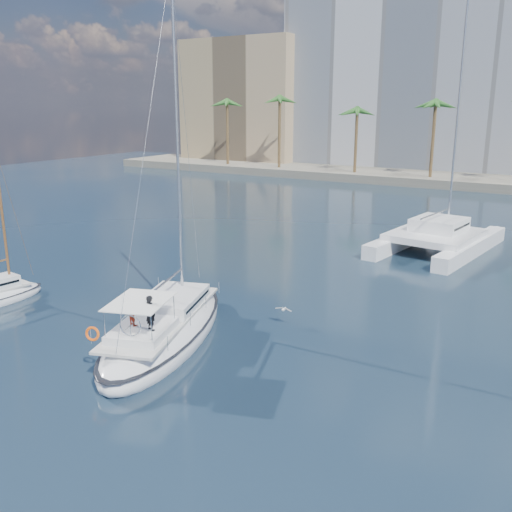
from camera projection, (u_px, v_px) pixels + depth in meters
The scene contains 9 objects.
ground at pixel (242, 326), 29.31m from camera, with size 160.00×160.00×0.00m, color black.
quay at pixel (476, 181), 79.59m from camera, with size 120.00×14.00×1.20m, color gray.
building_modern at pixel (421, 84), 92.02m from camera, with size 42.00×16.00×28.00m, color silver.
building_tan_left at pixel (250, 104), 104.46m from camera, with size 22.00×14.00×22.00m, color tan.
palm_left at pixel (254, 108), 90.73m from camera, with size 3.60×3.60×12.30m.
palm_centre at pixel (478, 110), 73.77m from camera, with size 3.60×3.60×12.30m.
main_sloop at pixel (165, 330), 27.39m from camera, with size 7.55×12.81×18.12m.
catamaran at pixel (437, 235), 44.20m from camera, with size 8.01×13.58×18.66m.
seagull at pixel (284, 309), 29.25m from camera, with size 0.96×0.41×0.18m.
Camera 1 is at (14.75, -23.07, 11.10)m, focal length 40.00 mm.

